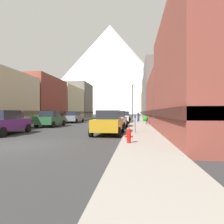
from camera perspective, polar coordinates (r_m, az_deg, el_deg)
ground_plane at (r=10.69m, az=-26.20°, el=-8.88°), size 400.00×400.00×0.00m
sidewalk_left at (r=45.49m, az=-8.44°, el=-2.07°), size 2.50×100.00×0.15m
sidewalk_right at (r=43.88m, az=7.52°, el=-2.14°), size 2.50×100.00×0.15m
storefront_left_2 at (r=36.16m, az=-23.31°, el=3.06°), size 10.10×10.34×7.53m
storefront_left_3 at (r=46.55m, az=-15.45°, el=2.30°), size 9.12×12.16×7.44m
storefront_left_4 at (r=57.52m, az=-11.22°, el=3.07°), size 9.47×10.10×9.97m
storefront_right_1 at (r=26.16m, az=19.83°, el=2.76°), size 8.53×13.02×6.10m
storefront_right_2 at (r=37.75m, az=16.57°, el=5.57°), size 9.47×10.07×11.08m
storefront_right_3 at (r=46.95m, az=13.48°, el=3.62°), size 7.59×8.02×9.70m
storefront_right_4 at (r=58.10m, az=12.02°, el=1.73°), size 7.22×13.40×7.25m
car_left_0 at (r=16.28m, az=-29.12°, el=-2.67°), size 2.26×4.49×1.78m
car_left_1 at (r=23.11m, az=-17.57°, el=-1.92°), size 2.22×4.47×1.78m
car_left_2 at (r=30.93m, az=-11.13°, el=-1.46°), size 2.12×4.43×1.78m
car_right_0 at (r=14.37m, az=-0.98°, el=-3.03°), size 2.10×4.42×1.78m
car_right_1 at (r=20.52m, az=1.38°, el=-2.15°), size 2.23×4.47×1.78m
car_right_2 at (r=29.81m, az=3.11°, el=-1.52°), size 2.25×4.48×1.78m
car_right_3 at (r=36.10m, az=3.77°, el=-1.27°), size 2.11×4.42×1.78m
car_driving_0 at (r=50.55m, az=2.16°, el=-0.94°), size 2.06×4.40×1.78m
fire_hydrant_near at (r=9.53m, az=4.98°, el=-6.78°), size 0.40×0.22×0.70m
parking_meter_near at (r=14.44m, az=6.83°, el=-2.56°), size 0.14×0.10×1.33m
potted_plant_0 at (r=26.41m, az=-22.03°, el=-2.01°), size 0.73×0.73×1.08m
potted_plant_1 at (r=25.97m, az=-22.59°, el=-2.42°), size 0.53×0.53×0.82m
potted_plant_2 at (r=24.37m, az=9.80°, el=-2.26°), size 0.69×0.69×1.00m
pedestrian_0 at (r=22.79m, az=-24.94°, el=-1.78°), size 0.36×0.36×1.75m
pedestrian_1 at (r=31.96m, az=7.76°, el=-1.48°), size 0.36×0.36×1.56m
pedestrian_2 at (r=33.14m, az=-14.38°, el=-1.41°), size 0.36×0.36×1.59m
streetlamp_right at (r=29.46m, az=6.08°, el=4.48°), size 0.36×0.36×5.86m
mountain_backdrop at (r=277.83m, az=-0.60°, el=12.47°), size 207.12×207.12×124.22m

